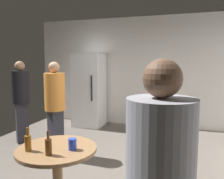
{
  "coord_description": "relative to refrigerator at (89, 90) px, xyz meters",
  "views": [
    {
      "loc": [
        1.13,
        -3.08,
        1.58
      ],
      "look_at": [
        0.01,
        0.45,
        1.15
      ],
      "focal_mm": 36.93,
      "sensor_mm": 36.0,
      "label": 1
    }
  ],
  "objects": [
    {
      "name": "person_in_black_shirt",
      "position": [
        -0.77,
        -1.57,
        0.04
      ],
      "size": [
        0.48,
        0.48,
        1.61
      ],
      "rotation": [
        0.0,
        0.0,
        -0.73
      ],
      "color": "#2D2D38",
      "rests_on": "ground_plane"
    },
    {
      "name": "beer_bottle_brown",
      "position": [
        1.1,
        -3.51,
        -0.08
      ],
      "size": [
        0.06,
        0.06,
        0.23
      ],
      "color": "#593314",
      "rests_on": "foreground_table"
    },
    {
      "name": "wall_back",
      "position": [
        1.14,
        0.43,
        0.45
      ],
      "size": [
        5.32,
        0.06,
        2.7
      ],
      "primitive_type": "cube",
      "color": "silver",
      "rests_on": "ground_plane"
    },
    {
      "name": "plastic_cup_blue",
      "position": [
        1.25,
        -3.32,
        -0.11
      ],
      "size": [
        0.08,
        0.08,
        0.11
      ],
      "primitive_type": "cylinder",
      "color": "blue",
      "rests_on": "foreground_table"
    },
    {
      "name": "beer_bottle_amber",
      "position": [
        0.85,
        -3.48,
        -0.08
      ],
      "size": [
        0.06,
        0.06,
        0.23
      ],
      "color": "#8C5919",
      "rests_on": "foreground_table"
    },
    {
      "name": "person_in_orange_shirt",
      "position": [
        0.21,
        -1.93,
        0.03
      ],
      "size": [
        0.45,
        0.45,
        1.6
      ],
      "rotation": [
        0.0,
        0.0,
        -0.42
      ],
      "color": "#2D2D38",
      "rests_on": "ground_plane"
    },
    {
      "name": "refrigerator",
      "position": [
        0.0,
        0.0,
        0.0
      ],
      "size": [
        0.7,
        0.68,
        1.8
      ],
      "color": "white",
      "rests_on": "ground_plane"
    },
    {
      "name": "ground_plane",
      "position": [
        1.14,
        -2.2,
        -0.95
      ],
      "size": [
        5.2,
        5.2,
        0.1
      ],
      "primitive_type": "cube",
      "color": "#5B544C"
    },
    {
      "name": "foreground_table",
      "position": [
        1.07,
        -3.32,
        -0.27
      ],
      "size": [
        0.8,
        0.8,
        0.73
      ],
      "color": "olive",
      "rests_on": "ground_plane"
    }
  ]
}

